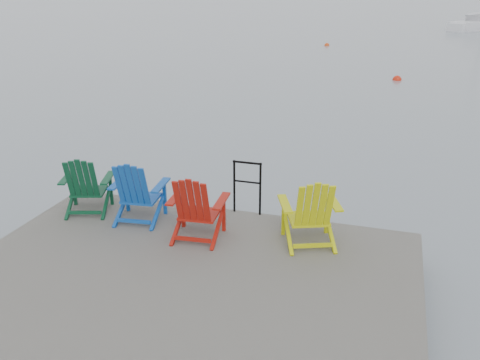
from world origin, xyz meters
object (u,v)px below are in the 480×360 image
(buoy_a, at_px, (397,80))
(chair_blue, at_px, (137,191))
(chair_red, at_px, (196,207))
(buoy_b, at_px, (327,46))
(chair_green, at_px, (86,184))
(handrail, at_px, (247,182))
(chair_yellow, at_px, (311,211))

(buoy_a, bearing_deg, chair_blue, -102.01)
(chair_blue, xyz_separation_m, chair_red, (1.11, -0.29, -0.00))
(chair_red, xyz_separation_m, buoy_b, (-2.36, 30.64, -1.02))
(chair_red, bearing_deg, chair_green, 165.99)
(handrail, xyz_separation_m, chair_yellow, (1.17, -0.78, -0.01))
(buoy_a, bearing_deg, chair_yellow, -93.23)
(chair_yellow, bearing_deg, handrail, 124.75)
(chair_red, bearing_deg, buoy_a, 76.89)
(chair_green, distance_m, chair_yellow, 3.69)
(handrail, xyz_separation_m, chair_green, (-2.52, -0.75, -0.04))
(handrail, height_order, buoy_a, handrail)
(chair_red, distance_m, buoy_b, 30.74)
(buoy_a, xyz_separation_m, buoy_b, (-4.97, 12.85, 0.00))
(chair_green, height_order, buoy_b, chair_green)
(chair_yellow, height_order, buoy_a, chair_yellow)
(chair_yellow, distance_m, buoy_b, 30.60)
(chair_green, bearing_deg, buoy_b, 72.78)
(chair_blue, distance_m, buoy_b, 30.39)
(chair_green, xyz_separation_m, buoy_b, (-0.30, 30.30, -1.00))
(chair_yellow, bearing_deg, chair_green, 157.92)
(chair_green, bearing_deg, chair_blue, -20.44)
(handrail, bearing_deg, buoy_b, 95.44)
(chair_red, distance_m, buoy_a, 18.01)
(chair_green, relative_size, chair_yellow, 0.95)
(handrail, distance_m, chair_blue, 1.75)
(chair_blue, height_order, buoy_b, chair_blue)
(chair_yellow, height_order, buoy_b, chair_yellow)
(chair_blue, bearing_deg, buoy_b, 85.53)
(buoy_a, bearing_deg, buoy_b, 111.16)
(chair_green, relative_size, buoy_b, 2.78)
(chair_green, relative_size, buoy_a, 2.46)
(chair_blue, relative_size, chair_red, 1.00)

